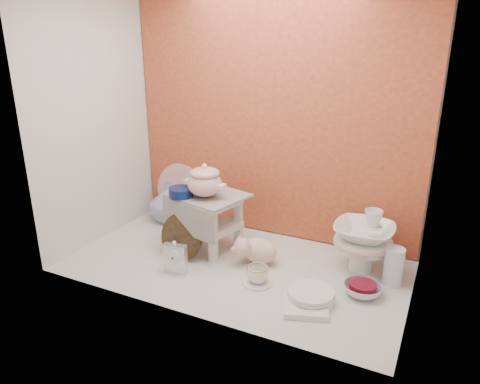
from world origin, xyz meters
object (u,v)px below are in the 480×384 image
Objects in this scene: blue_white_vase at (169,202)px; crystal_bowl at (362,290)px; gold_rim_teacup at (258,274)px; porcelain_tower at (363,240)px; floral_platter at (180,191)px; mantel_clock at (175,257)px; plush_pig at (259,250)px; step_stool at (209,221)px; dinner_plate_stack at (311,296)px; soup_tureen at (205,180)px.

blue_white_vase is 1.48× the size of crystal_bowl.
porcelain_tower reaches higher than gold_rim_teacup.
floral_platter is 0.77m from mantel_clock.
blue_white_vase is 1.04× the size of plush_pig.
blue_white_vase reaches higher than crystal_bowl.
blue_white_vase is 1.00m from gold_rim_teacup.
step_stool reaches higher than mantel_clock.
plush_pig is at bearing 146.59° from dinner_plate_stack.
soup_tureen is 1.30× the size of mantel_clock.
blue_white_vase reaches higher than gold_rim_teacup.
mantel_clock reaches higher than dinner_plate_stack.
plush_pig is 1.43× the size of crystal_bowl.
mantel_clock is 0.99m from porcelain_tower.
porcelain_tower is at bearing -8.75° from floral_platter.
crystal_bowl is at bearing -28.64° from plush_pig.
floral_platter is 0.11m from blue_white_vase.
soup_tureen reaches higher than step_stool.
mantel_clock is 0.51× the size of porcelain_tower.
step_stool is 0.35m from plush_pig.
mantel_clock is (0.40, -0.65, -0.10)m from floral_platter.
plush_pig is 0.45m from dinner_plate_stack.
crystal_bowl is at bearing -4.75° from soup_tureen.
floral_platter is 1.66× the size of dinner_plate_stack.
soup_tureen is at bearing 76.01° from mantel_clock.
crystal_bowl is (0.93, 0.21, -0.06)m from mantel_clock.
soup_tureen reaches higher than floral_platter.
gold_rim_teacup is at bearing -165.72° from crystal_bowl.
mantel_clock is 1.66× the size of gold_rim_teacup.
gold_rim_teacup is at bearing 1.46° from mantel_clock.
plush_pig is (0.75, -0.36, -0.11)m from floral_platter.
dinner_plate_stack is (0.29, -0.04, -0.02)m from gold_rim_teacup.
gold_rim_teacup is at bearing -139.74° from porcelain_tower.
plush_pig reaches higher than crystal_bowl.
blue_white_vase is at bearing 148.15° from soup_tureen.
soup_tureen is 2.16× the size of gold_rim_teacup.
blue_white_vase is 0.84m from plush_pig.
step_stool is at bearing 151.78° from plush_pig.
step_stool is 2.17× the size of crystal_bowl.
dinner_plate_stack is at bearing -7.86° from gold_rim_teacup.
floral_platter reaches higher than crystal_bowl.
step_stool reaches higher than crystal_bowl.
floral_platter is at bearing 171.25° from porcelain_tower.
gold_rim_teacup is (0.42, -0.25, -0.11)m from step_stool.
crystal_bowl is at bearing 14.28° from gold_rim_teacup.
gold_rim_teacup is (0.41, -0.20, -0.38)m from soup_tureen.
crystal_bowl is at bearing -14.70° from blue_white_vase.
gold_rim_teacup is 0.29m from dinner_plate_stack.
soup_tureen is at bearing -31.85° from blue_white_vase.
soup_tureen is 1.30× the size of crystal_bowl.
dinner_plate_stack is (1.12, -0.61, -0.16)m from floral_platter.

